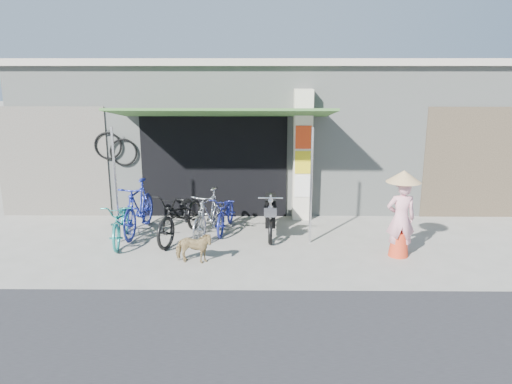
{
  "coord_description": "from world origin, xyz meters",
  "views": [
    {
      "loc": [
        -0.09,
        -8.87,
        3.55
      ],
      "look_at": [
        -0.2,
        1.0,
        1.0
      ],
      "focal_mm": 35.0,
      "sensor_mm": 36.0,
      "label": 1
    }
  ],
  "objects_px": {
    "bike_silver": "(209,214)",
    "street_dog": "(193,248)",
    "bike_black": "(181,215)",
    "bike_navy": "(226,213)",
    "bike_blue": "(139,208)",
    "nun": "(401,214)",
    "moped": "(271,214)",
    "bike_teal": "(121,222)"
  },
  "relations": [
    {
      "from": "street_dog",
      "to": "nun",
      "type": "relative_size",
      "value": 0.42
    },
    {
      "from": "street_dog",
      "to": "bike_silver",
      "type": "bearing_deg",
      "value": -1.52
    },
    {
      "from": "moped",
      "to": "bike_teal",
      "type": "bearing_deg",
      "value": -167.94
    },
    {
      "from": "bike_blue",
      "to": "street_dog",
      "type": "relative_size",
      "value": 2.69
    },
    {
      "from": "bike_silver",
      "to": "street_dog",
      "type": "bearing_deg",
      "value": -79.3
    },
    {
      "from": "street_dog",
      "to": "bike_teal",
      "type": "bearing_deg",
      "value": 60.56
    },
    {
      "from": "bike_silver",
      "to": "bike_black",
      "type": "bearing_deg",
      "value": -150.96
    },
    {
      "from": "bike_black",
      "to": "street_dog",
      "type": "height_order",
      "value": "bike_black"
    },
    {
      "from": "bike_navy",
      "to": "moped",
      "type": "bearing_deg",
      "value": -3.7
    },
    {
      "from": "moped",
      "to": "bike_navy",
      "type": "bearing_deg",
      "value": 169.52
    },
    {
      "from": "bike_navy",
      "to": "street_dog",
      "type": "height_order",
      "value": "bike_navy"
    },
    {
      "from": "bike_navy",
      "to": "nun",
      "type": "bearing_deg",
      "value": -15.12
    },
    {
      "from": "bike_blue",
      "to": "bike_teal",
      "type": "bearing_deg",
      "value": -105.54
    },
    {
      "from": "bike_navy",
      "to": "moped",
      "type": "height_order",
      "value": "moped"
    },
    {
      "from": "bike_silver",
      "to": "bike_navy",
      "type": "distance_m",
      "value": 0.55
    },
    {
      "from": "bike_blue",
      "to": "nun",
      "type": "bearing_deg",
      "value": -8.52
    },
    {
      "from": "bike_teal",
      "to": "nun",
      "type": "relative_size",
      "value": 1.0
    },
    {
      "from": "bike_blue",
      "to": "bike_black",
      "type": "relative_size",
      "value": 0.96
    },
    {
      "from": "bike_teal",
      "to": "bike_navy",
      "type": "relative_size",
      "value": 1.09
    },
    {
      "from": "bike_navy",
      "to": "nun",
      "type": "height_order",
      "value": "nun"
    },
    {
      "from": "bike_silver",
      "to": "street_dog",
      "type": "height_order",
      "value": "bike_silver"
    },
    {
      "from": "bike_blue",
      "to": "nun",
      "type": "distance_m",
      "value": 5.39
    },
    {
      "from": "moped",
      "to": "nun",
      "type": "bearing_deg",
      "value": -26.04
    },
    {
      "from": "bike_teal",
      "to": "bike_navy",
      "type": "height_order",
      "value": "bike_teal"
    },
    {
      "from": "bike_black",
      "to": "moped",
      "type": "height_order",
      "value": "bike_black"
    },
    {
      "from": "bike_silver",
      "to": "moped",
      "type": "height_order",
      "value": "bike_silver"
    },
    {
      "from": "bike_black",
      "to": "bike_silver",
      "type": "distance_m",
      "value": 0.58
    },
    {
      "from": "bike_teal",
      "to": "bike_blue",
      "type": "relative_size",
      "value": 0.88
    },
    {
      "from": "bike_navy",
      "to": "bike_blue",
      "type": "bearing_deg",
      "value": -165.88
    },
    {
      "from": "bike_blue",
      "to": "bike_silver",
      "type": "relative_size",
      "value": 1.12
    },
    {
      "from": "nun",
      "to": "moped",
      "type": "bearing_deg",
      "value": -26.18
    },
    {
      "from": "bike_silver",
      "to": "bike_teal",
      "type": "bearing_deg",
      "value": -152.25
    },
    {
      "from": "bike_teal",
      "to": "street_dog",
      "type": "relative_size",
      "value": 2.36
    },
    {
      "from": "street_dog",
      "to": "nun",
      "type": "distance_m",
      "value": 3.9
    },
    {
      "from": "bike_blue",
      "to": "moped",
      "type": "bearing_deg",
      "value": 4.83
    },
    {
      "from": "bike_navy",
      "to": "street_dog",
      "type": "relative_size",
      "value": 2.16
    },
    {
      "from": "bike_black",
      "to": "street_dog",
      "type": "distance_m",
      "value": 1.38
    },
    {
      "from": "bike_black",
      "to": "bike_silver",
      "type": "xyz_separation_m",
      "value": [
        0.57,
        0.12,
        -0.01
      ]
    },
    {
      "from": "bike_blue",
      "to": "nun",
      "type": "relative_size",
      "value": 1.14
    },
    {
      "from": "bike_blue",
      "to": "nun",
      "type": "xyz_separation_m",
      "value": [
        5.23,
        -1.26,
        0.26
      ]
    },
    {
      "from": "bike_navy",
      "to": "bike_black",
      "type": "bearing_deg",
      "value": -139.57
    },
    {
      "from": "bike_black",
      "to": "bike_silver",
      "type": "bearing_deg",
      "value": 29.84
    }
  ]
}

